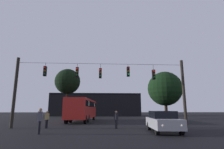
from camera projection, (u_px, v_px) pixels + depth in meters
name	position (u px, v px, depth m)	size (l,w,h in m)	color
ground_plane	(101.00, 120.00, 27.60)	(168.00, 168.00, 0.00)	black
overhead_signal_span	(102.00, 85.00, 16.70)	(16.22, 0.44, 6.48)	black
city_bus	(83.00, 108.00, 24.75)	(3.36, 11.16, 3.00)	#B21E19
car_near_right	(163.00, 121.00, 12.90)	(2.15, 4.45, 1.52)	#99999E
pedestrian_crossing_left	(150.00, 118.00, 16.02)	(0.32, 0.40, 1.52)	black
pedestrian_crossing_center	(116.00, 119.00, 15.39)	(0.34, 0.42, 1.51)	black
pedestrian_crossing_right	(47.00, 119.00, 15.62)	(0.29, 0.39, 1.51)	black
pedestrian_near_bus	(40.00, 119.00, 12.02)	(0.28, 0.39, 1.73)	black
corner_building	(96.00, 105.00, 49.26)	(23.08, 11.19, 5.75)	black
tree_left_silhouette	(68.00, 82.00, 33.38)	(4.77, 4.77, 9.27)	black
tree_behind_building	(165.00, 89.00, 29.16)	(5.64, 5.64, 7.87)	black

